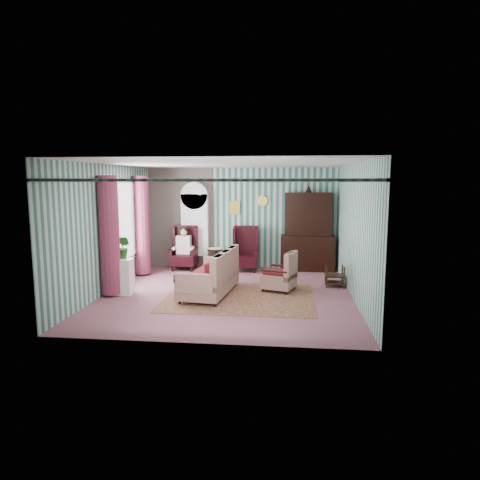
# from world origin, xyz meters

# --- Properties ---
(floor) EXTENTS (6.00, 6.00, 0.00)m
(floor) POSITION_xyz_m (0.00, 0.00, 0.00)
(floor) COLOR #91545C
(floor) RESTS_ON ground
(room_shell) EXTENTS (5.53, 6.02, 2.91)m
(room_shell) POSITION_xyz_m (-0.62, 0.18, 2.01)
(room_shell) COLOR #366258
(room_shell) RESTS_ON ground
(bookcase) EXTENTS (0.80, 0.28, 2.24)m
(bookcase) POSITION_xyz_m (-1.35, 2.84, 1.12)
(bookcase) COLOR white
(bookcase) RESTS_ON floor
(dresser_hutch) EXTENTS (1.50, 0.56, 2.36)m
(dresser_hutch) POSITION_xyz_m (1.90, 2.72, 1.18)
(dresser_hutch) COLOR black
(dresser_hutch) RESTS_ON floor
(wingback_left) EXTENTS (0.76, 0.80, 1.25)m
(wingback_left) POSITION_xyz_m (-1.60, 2.45, 0.62)
(wingback_left) COLOR black
(wingback_left) RESTS_ON floor
(wingback_right) EXTENTS (0.76, 0.80, 1.25)m
(wingback_right) POSITION_xyz_m (0.15, 2.45, 0.62)
(wingback_right) COLOR black
(wingback_right) RESTS_ON floor
(seated_woman) EXTENTS (0.44, 0.40, 1.18)m
(seated_woman) POSITION_xyz_m (-1.60, 2.45, 0.59)
(seated_woman) COLOR silver
(seated_woman) RESTS_ON floor
(round_side_table) EXTENTS (0.50, 0.50, 0.60)m
(round_side_table) POSITION_xyz_m (-0.70, 2.60, 0.30)
(round_side_table) COLOR black
(round_side_table) RESTS_ON floor
(nest_table) EXTENTS (0.45, 0.38, 0.54)m
(nest_table) POSITION_xyz_m (2.47, 0.90, 0.27)
(nest_table) COLOR black
(nest_table) RESTS_ON floor
(plant_stand) EXTENTS (0.55, 0.35, 0.80)m
(plant_stand) POSITION_xyz_m (-2.40, -0.30, 0.40)
(plant_stand) COLOR silver
(plant_stand) RESTS_ON floor
(rug) EXTENTS (3.20, 2.60, 0.01)m
(rug) POSITION_xyz_m (0.30, -0.30, 0.01)
(rug) COLOR #47171F
(rug) RESTS_ON floor
(sofa) EXTENTS (1.19, 2.12, 1.05)m
(sofa) POSITION_xyz_m (-0.40, -0.11, 0.53)
(sofa) COLOR #BAA890
(sofa) RESTS_ON floor
(floral_armchair) EXTENTS (0.93, 0.95, 1.06)m
(floral_armchair) POSITION_xyz_m (1.14, 0.37, 0.53)
(floral_armchair) COLOR #C4B198
(floral_armchair) RESTS_ON floor
(coffee_table) EXTENTS (0.98, 0.70, 0.40)m
(coffee_table) POSITION_xyz_m (-0.76, -0.16, 0.20)
(coffee_table) COLOR black
(coffee_table) RESTS_ON floor
(potted_plant_a) EXTENTS (0.48, 0.45, 0.42)m
(potted_plant_a) POSITION_xyz_m (-2.46, -0.38, 1.01)
(potted_plant_a) COLOR #1C551A
(potted_plant_a) RESTS_ON plant_stand
(potted_plant_b) EXTENTS (0.34, 0.32, 0.50)m
(potted_plant_b) POSITION_xyz_m (-2.33, -0.20, 1.05)
(potted_plant_b) COLOR #194E18
(potted_plant_b) RESTS_ON plant_stand
(potted_plant_c) EXTENTS (0.24, 0.24, 0.35)m
(potted_plant_c) POSITION_xyz_m (-2.53, -0.23, 0.97)
(potted_plant_c) COLOR #1B5219
(potted_plant_c) RESTS_ON plant_stand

